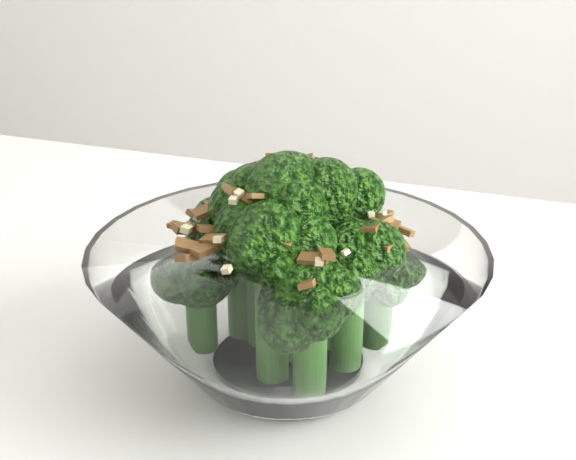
% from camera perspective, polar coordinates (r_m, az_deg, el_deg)
% --- Properties ---
extents(table, '(1.20, 0.80, 0.75)m').
position_cam_1_polar(table, '(0.61, -17.02, -13.27)').
color(table, white).
rests_on(table, ground).
extents(broccoli_dish, '(0.24, 0.24, 0.15)m').
position_cam_1_polar(broccoli_dish, '(0.49, 0.06, -4.50)').
color(broccoli_dish, white).
rests_on(broccoli_dish, table).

